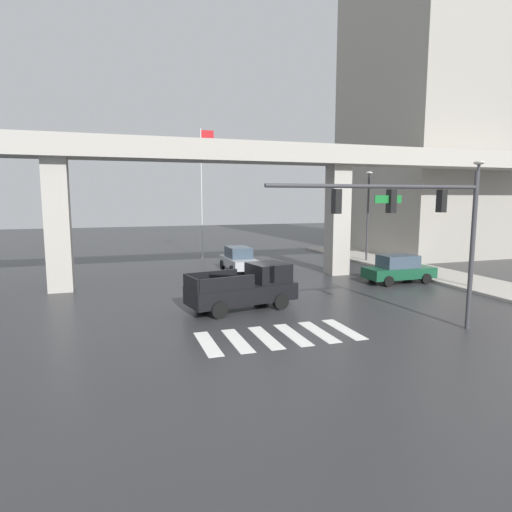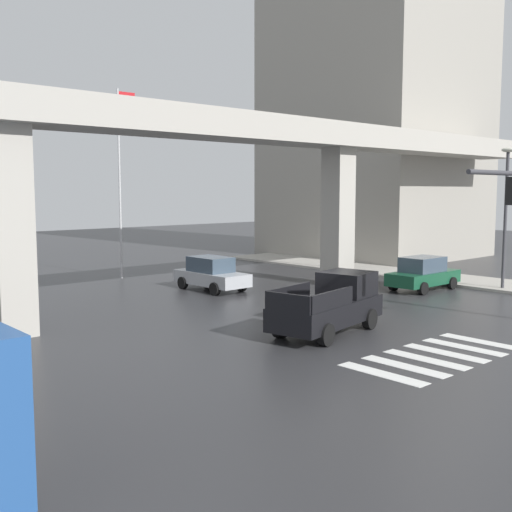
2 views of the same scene
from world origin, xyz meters
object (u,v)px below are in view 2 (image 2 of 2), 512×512
at_px(pickup_truck, 331,305).
at_px(flagpole, 121,171).
at_px(sedan_silver, 211,274).
at_px(street_lamp_mid_block, 340,199).
at_px(street_lamp_near_corner, 506,201).
at_px(sedan_dark_green, 423,274).

bearing_deg(pickup_truck, flagpole, 85.26).
bearing_deg(sedan_silver, street_lamp_mid_block, 4.25).
distance_m(sedan_silver, street_lamp_near_corner, 15.36).
bearing_deg(flagpole, street_lamp_near_corner, -54.67).
relative_size(sedan_dark_green, flagpole, 0.40).
xyz_separation_m(street_lamp_near_corner, street_lamp_mid_block, (0.00, 10.89, 0.00)).
bearing_deg(sedan_dark_green, flagpole, 123.01).
relative_size(sedan_dark_green, street_lamp_mid_block, 0.59).
relative_size(pickup_truck, street_lamp_near_corner, 0.74).
bearing_deg(pickup_truck, sedan_silver, 76.13).
distance_m(sedan_dark_green, flagpole, 17.79).
bearing_deg(flagpole, pickup_truck, -94.74).
xyz_separation_m(sedan_silver, street_lamp_mid_block, (10.98, 0.82, 3.70)).
relative_size(sedan_silver, flagpole, 0.40).
height_order(sedan_silver, sedan_dark_green, same).
height_order(sedan_silver, street_lamp_near_corner, street_lamp_near_corner).
distance_m(street_lamp_mid_block, flagpole, 13.68).
relative_size(pickup_truck, sedan_dark_green, 1.25).
bearing_deg(sedan_silver, pickup_truck, -103.87).
bearing_deg(pickup_truck, street_lamp_near_corner, 0.99).
relative_size(pickup_truck, street_lamp_mid_block, 0.74).
height_order(pickup_truck, sedan_dark_green, pickup_truck).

